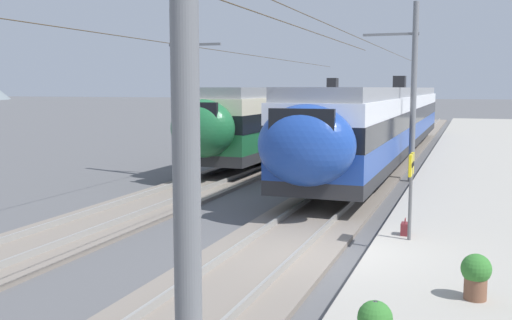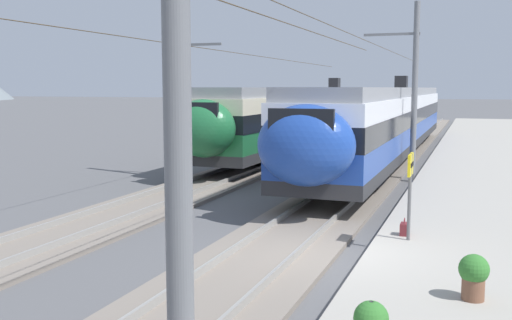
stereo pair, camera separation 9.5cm
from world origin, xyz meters
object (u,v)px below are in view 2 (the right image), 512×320
(train_far_track, at_px, (315,113))
(catenary_mast_mid, at_px, (411,87))
(platform_sign, at_px, (410,177))
(potted_plant_by_shelter, at_px, (474,274))
(catenary_mast_west, at_px, (162,79))
(catenary_mast_far_side, at_px, (178,90))
(handbag_near_sign, at_px, (404,229))
(train_near_platform, at_px, (388,119))

(train_far_track, relative_size, catenary_mast_mid, 0.88)
(platform_sign, relative_size, potted_plant_by_shelter, 2.60)
(catenary_mast_mid, bearing_deg, train_far_track, 30.13)
(catenary_mast_west, height_order, catenary_mast_mid, catenary_mast_west)
(train_far_track, height_order, potted_plant_by_shelter, train_far_track)
(catenary_mast_west, distance_m, platform_sign, 9.68)
(catenary_mast_far_side, height_order, handbag_near_sign, catenary_mast_far_side)
(catenary_mast_mid, height_order, platform_sign, catenary_mast_mid)
(train_near_platform, relative_size, potted_plant_by_shelter, 43.07)
(platform_sign, height_order, handbag_near_sign, platform_sign)
(catenary_mast_far_side, height_order, potted_plant_by_shelter, catenary_mast_far_side)
(catenary_mast_west, distance_m, catenary_mast_far_side, 19.88)
(train_far_track, xyz_separation_m, catenary_mast_far_side, (-15.32, 1.86, 1.50))
(train_far_track, distance_m, catenary_mast_far_side, 15.50)
(catenary_mast_west, xyz_separation_m, platform_sign, (9.38, -1.14, -2.10))
(train_far_track, relative_size, handbag_near_sign, 82.54)
(catenary_mast_west, relative_size, platform_sign, 19.85)
(train_near_platform, bearing_deg, handbag_near_sign, -170.74)
(catenary_mast_mid, bearing_deg, potted_plant_by_shelter, -169.98)
(train_near_platform, height_order, handbag_near_sign, train_near_platform)
(catenary_mast_mid, xyz_separation_m, handbag_near_sign, (-10.49, -1.00, -3.38))
(catenary_mast_far_side, bearing_deg, platform_sign, -128.60)
(catenary_mast_west, relative_size, potted_plant_by_shelter, 51.57)
(train_near_platform, height_order, catenary_mast_mid, catenary_mast_mid)
(handbag_near_sign, bearing_deg, catenary_mast_mid, 5.44)
(catenary_mast_mid, height_order, handbag_near_sign, catenary_mast_mid)
(platform_sign, bearing_deg, handbag_near_sign, 18.12)
(catenary_mast_far_side, distance_m, potted_plant_by_shelter, 16.97)
(train_near_platform, distance_m, catenary_mast_far_side, 12.04)
(catenary_mast_mid, xyz_separation_m, potted_plant_by_shelter, (-14.55, -2.57, -3.08))
(train_far_track, distance_m, catenary_mast_mid, 14.70)
(catenary_mast_mid, relative_size, handbag_near_sign, 94.32)
(train_far_track, height_order, platform_sign, train_far_track)
(potted_plant_by_shelter, bearing_deg, platform_sign, 21.55)
(train_near_platform, relative_size, train_far_track, 0.95)
(platform_sign, bearing_deg, train_far_track, 19.78)
(catenary_mast_west, height_order, platform_sign, catenary_mast_west)
(train_far_track, relative_size, platform_sign, 17.37)
(train_far_track, distance_m, potted_plant_by_shelter, 28.97)
(train_near_platform, relative_size, handbag_near_sign, 78.77)
(train_far_track, distance_m, handbag_near_sign, 24.64)
(catenary_mast_mid, relative_size, platform_sign, 19.85)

